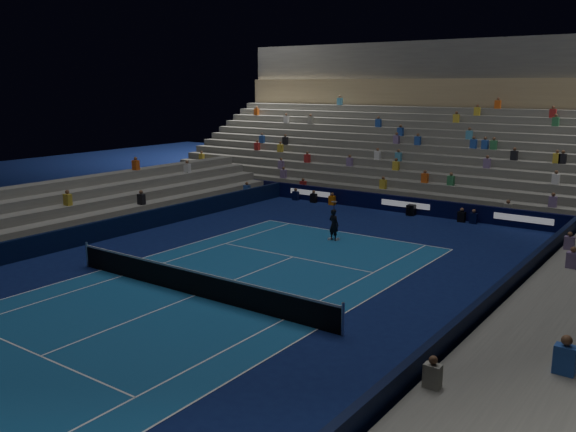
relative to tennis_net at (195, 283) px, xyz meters
The scene contains 10 objects.
ground 0.50m from the tennis_net, ahead, with size 90.00×90.00×0.00m, color #0C174A.
court_surface 0.50m from the tennis_net, ahead, with size 10.97×23.77×0.01m, color #185088.
sponsor_barrier_far 18.50m from the tennis_net, 90.00° to the left, with size 44.00×0.25×1.00m, color black.
sponsor_barrier_east 9.70m from the tennis_net, ahead, with size 0.25×37.00×1.00m, color black.
sponsor_barrier_west 9.70m from the tennis_net, behind, with size 0.25×37.00×1.00m, color black.
grandstand_main 28.05m from the tennis_net, 90.00° to the left, with size 44.00×15.20×11.20m.
grandstand_west 13.17m from the tennis_net, behind, with size 5.00×37.00×2.50m.
tennis_net is the anchor object (origin of this frame).
tennis_player 10.15m from the tennis_net, 90.66° to the left, with size 0.59×0.39×1.61m, color black.
broadcast_camera 18.07m from the tennis_net, 88.33° to the left, with size 0.53×0.96×0.63m.
Camera 1 is at (15.43, -15.58, 7.75)m, focal length 37.99 mm.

